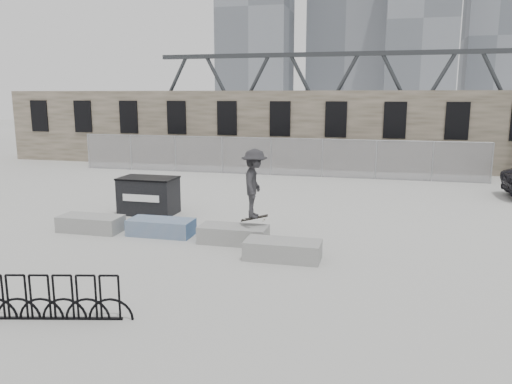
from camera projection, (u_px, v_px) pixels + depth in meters
ground at (183, 239)px, 15.05m from camera, size 120.00×120.00×0.00m
stone_wall at (284, 129)px, 30.09m from camera, size 36.00×2.58×4.50m
chainlink_fence at (271, 156)px, 26.76m from camera, size 22.06×0.06×2.02m
planter_far_left at (91, 223)px, 15.85m from camera, size 2.00×0.90×0.50m
planter_center_left at (161, 226)px, 15.42m from camera, size 2.00×0.90×0.50m
planter_center_right at (233, 234)px, 14.63m from camera, size 2.00×0.90×0.50m
planter_offset at (283, 249)px, 13.17m from camera, size 2.00×0.90×0.50m
dumpster at (149, 195)px, 18.14m from camera, size 2.05×1.26×1.34m
bike_rack at (52, 298)px, 9.59m from camera, size 3.07×0.76×0.90m
skyline_towers at (351, 11)px, 100.66m from camera, size 58.00×28.00×48.00m
truss_bridge at (416, 96)px, 64.31m from camera, size 70.00×3.00×9.80m
skateboarder at (254, 183)px, 14.45m from camera, size 0.91×1.38×2.14m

